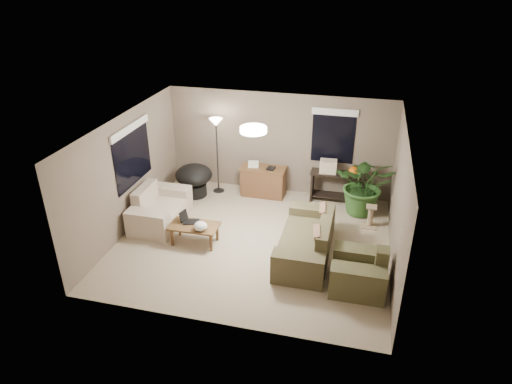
% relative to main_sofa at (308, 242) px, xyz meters
% --- Properties ---
extents(room_shell, '(5.50, 5.50, 5.50)m').
position_rel_main_sofa_xyz_m(room_shell, '(-1.16, 0.22, 0.96)').
color(room_shell, tan).
rests_on(room_shell, ground).
extents(main_sofa, '(0.95, 2.20, 0.85)m').
position_rel_main_sofa_xyz_m(main_sofa, '(0.00, 0.00, 0.00)').
color(main_sofa, '#47412A').
rests_on(main_sofa, ground).
extents(throw_pillows, '(0.30, 1.38, 0.47)m').
position_rel_main_sofa_xyz_m(throw_pillows, '(0.26, 0.00, 0.36)').
color(throw_pillows, '#8C7251').
rests_on(throw_pillows, main_sofa).
extents(loveseat, '(0.90, 1.60, 0.85)m').
position_rel_main_sofa_xyz_m(loveseat, '(-3.38, 0.46, 0.00)').
color(loveseat, beige).
rests_on(loveseat, ground).
extents(armchair, '(0.95, 1.00, 0.85)m').
position_rel_main_sofa_xyz_m(armchair, '(1.03, -0.77, 0.00)').
color(armchair, brown).
rests_on(armchair, ground).
extents(coffee_table, '(1.00, 0.55, 0.42)m').
position_rel_main_sofa_xyz_m(coffee_table, '(-2.32, -0.14, 0.06)').
color(coffee_table, brown).
rests_on(coffee_table, ground).
extents(laptop, '(0.41, 0.32, 0.24)m').
position_rel_main_sofa_xyz_m(laptop, '(-2.49, -0.04, 0.19)').
color(laptop, black).
rests_on(laptop, coffee_table).
extents(plastic_bag, '(0.35, 0.33, 0.19)m').
position_rel_main_sofa_xyz_m(plastic_bag, '(-2.12, -0.29, 0.22)').
color(plastic_bag, white).
rests_on(plastic_bag, coffee_table).
extents(desk, '(1.10, 0.50, 0.75)m').
position_rel_main_sofa_xyz_m(desk, '(-1.45, 2.32, 0.08)').
color(desk, brown).
rests_on(desk, ground).
extents(desk_papers, '(0.69, 0.29, 0.12)m').
position_rel_main_sofa_xyz_m(desk_papers, '(-1.60, 2.31, 0.51)').
color(desk_papers, silver).
rests_on(desk_papers, desk).
extents(console_table, '(1.30, 0.40, 0.75)m').
position_rel_main_sofa_xyz_m(console_table, '(0.35, 2.43, 0.14)').
color(console_table, black).
rests_on(console_table, ground).
extents(pumpkin, '(0.25, 0.25, 0.20)m').
position_rel_main_sofa_xyz_m(pumpkin, '(0.70, 2.43, 0.55)').
color(pumpkin, orange).
rests_on(pumpkin, console_table).
extents(cardboard_box, '(0.41, 0.32, 0.30)m').
position_rel_main_sofa_xyz_m(cardboard_box, '(0.10, 2.43, 0.60)').
color(cardboard_box, beige).
rests_on(cardboard_box, console_table).
extents(papasan_chair, '(0.94, 0.94, 0.80)m').
position_rel_main_sofa_xyz_m(papasan_chair, '(-3.10, 1.91, 0.17)').
color(papasan_chair, black).
rests_on(papasan_chair, ground).
extents(floor_lamp, '(0.32, 0.32, 1.91)m').
position_rel_main_sofa_xyz_m(floor_lamp, '(-2.60, 2.26, 1.30)').
color(floor_lamp, black).
rests_on(floor_lamp, ground).
extents(ceiling_fixture, '(0.50, 0.50, 0.10)m').
position_rel_main_sofa_xyz_m(ceiling_fixture, '(-1.16, 0.22, 2.15)').
color(ceiling_fixture, white).
rests_on(ceiling_fixture, room_shell).
extents(houseplant, '(1.29, 1.44, 1.12)m').
position_rel_main_sofa_xyz_m(houseplant, '(0.99, 2.01, 0.27)').
color(houseplant, '#2D5923').
rests_on(houseplant, ground).
extents(cat_scratching_post, '(0.32, 0.32, 0.50)m').
position_rel_main_sofa_xyz_m(cat_scratching_post, '(1.17, 1.41, -0.08)').
color(cat_scratching_post, tan).
rests_on(cat_scratching_post, ground).
extents(window_left, '(0.05, 1.56, 1.33)m').
position_rel_main_sofa_xyz_m(window_left, '(-3.88, 0.52, 1.49)').
color(window_left, black).
rests_on(window_left, room_shell).
extents(window_back, '(1.06, 0.05, 1.33)m').
position_rel_main_sofa_xyz_m(window_back, '(0.14, 2.69, 1.49)').
color(window_back, black).
rests_on(window_back, room_shell).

